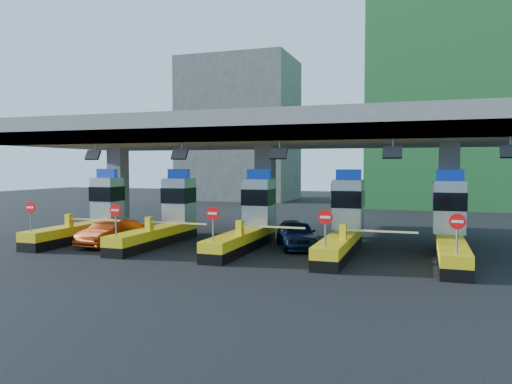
% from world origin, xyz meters
% --- Properties ---
extents(ground, '(120.00, 120.00, 0.00)m').
position_xyz_m(ground, '(0.00, 0.00, 0.00)').
color(ground, black).
rests_on(ground, ground).
extents(toll_canopy, '(28.00, 12.09, 7.00)m').
position_xyz_m(toll_canopy, '(0.00, 2.87, 6.13)').
color(toll_canopy, slate).
rests_on(toll_canopy, ground).
extents(toll_lane_far_left, '(4.43, 8.00, 4.16)m').
position_xyz_m(toll_lane_far_left, '(-10.00, 0.28, 1.40)').
color(toll_lane_far_left, black).
rests_on(toll_lane_far_left, ground).
extents(toll_lane_left, '(4.43, 8.00, 4.16)m').
position_xyz_m(toll_lane_left, '(-5.00, 0.28, 1.40)').
color(toll_lane_left, black).
rests_on(toll_lane_left, ground).
extents(toll_lane_center, '(4.43, 8.00, 4.16)m').
position_xyz_m(toll_lane_center, '(0.00, 0.28, 1.40)').
color(toll_lane_center, black).
rests_on(toll_lane_center, ground).
extents(toll_lane_right, '(4.43, 8.00, 4.16)m').
position_xyz_m(toll_lane_right, '(5.00, 0.28, 1.40)').
color(toll_lane_right, black).
rests_on(toll_lane_right, ground).
extents(toll_lane_far_right, '(4.43, 8.00, 4.16)m').
position_xyz_m(toll_lane_far_right, '(10.00, 0.28, 1.40)').
color(toll_lane_far_right, black).
rests_on(toll_lane_far_right, ground).
extents(bg_building_scaffold, '(18.00, 12.00, 28.00)m').
position_xyz_m(bg_building_scaffold, '(12.00, 32.00, 14.00)').
color(bg_building_scaffold, '#1E5926').
rests_on(bg_building_scaffold, ground).
extents(bg_building_concrete, '(14.00, 10.00, 18.00)m').
position_xyz_m(bg_building_concrete, '(-14.00, 36.00, 9.00)').
color(bg_building_concrete, '#4C4C49').
rests_on(bg_building_concrete, ground).
extents(van, '(3.40, 4.81, 1.52)m').
position_xyz_m(van, '(2.47, 0.72, 0.76)').
color(van, black).
rests_on(van, ground).
extents(red_car, '(1.64, 4.38, 1.43)m').
position_xyz_m(red_car, '(-7.37, -1.64, 0.71)').
color(red_car, '#922A0B').
rests_on(red_car, ground).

